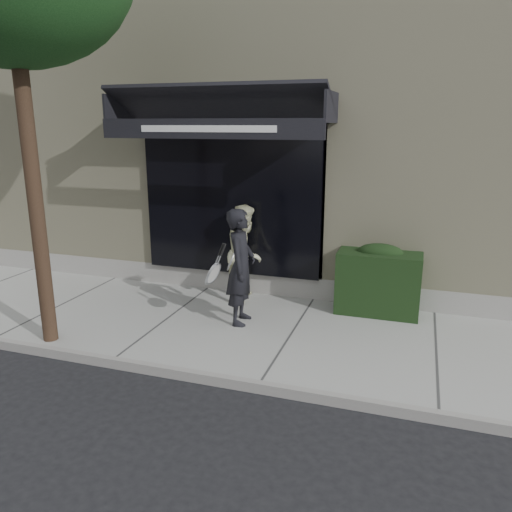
% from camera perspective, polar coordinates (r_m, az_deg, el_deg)
% --- Properties ---
extents(ground, '(80.00, 80.00, 0.00)m').
position_cam_1_polar(ground, '(7.46, 4.13, -9.55)').
color(ground, black).
rests_on(ground, ground).
extents(sidewalk, '(20.00, 3.00, 0.12)m').
position_cam_1_polar(sidewalk, '(7.44, 4.14, -9.13)').
color(sidewalk, '#9C9C97').
rests_on(sidewalk, ground).
extents(curb, '(20.00, 0.10, 0.14)m').
position_cam_1_polar(curb, '(6.10, 0.44, -14.71)').
color(curb, gray).
rests_on(curb, ground).
extents(building_facade, '(14.30, 8.04, 5.64)m').
position_cam_1_polar(building_facade, '(11.68, 10.49, 12.95)').
color(building_facade, beige).
rests_on(building_facade, ground).
extents(hedge, '(1.30, 0.70, 1.14)m').
position_cam_1_polar(hedge, '(8.23, 13.83, -2.69)').
color(hedge, black).
rests_on(hedge, sidewalk).
extents(pedestrian_front, '(0.71, 0.79, 1.77)m').
position_cam_1_polar(pedestrian_front, '(7.49, -1.77, -1.26)').
color(pedestrian_front, black).
rests_on(pedestrian_front, sidewalk).
extents(pedestrian_back, '(0.68, 0.85, 1.65)m').
position_cam_1_polar(pedestrian_back, '(8.55, -1.24, 0.41)').
color(pedestrian_back, beige).
rests_on(pedestrian_back, sidewalk).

